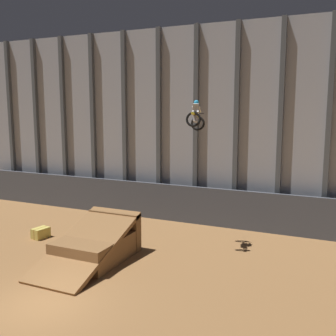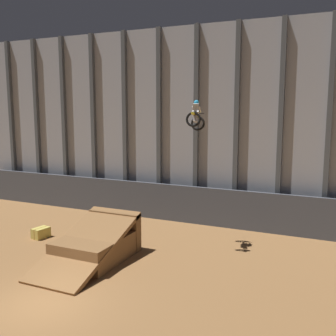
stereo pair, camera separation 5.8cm
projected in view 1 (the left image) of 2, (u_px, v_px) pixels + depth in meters
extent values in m
plane|color=olive|center=(44.00, 304.00, 14.33)|extent=(60.00, 60.00, 0.00)
cube|color=#A3A8B2|center=(178.00, 125.00, 24.92)|extent=(32.00, 0.12, 12.07)
cube|color=#4C5156|center=(11.00, 122.00, 30.36)|extent=(0.28, 0.28, 12.07)
cube|color=#4C5156|center=(36.00, 122.00, 29.34)|extent=(0.28, 0.28, 12.07)
cube|color=#4C5156|center=(64.00, 123.00, 28.32)|extent=(0.28, 0.28, 12.07)
cube|color=#4C5156|center=(93.00, 123.00, 27.30)|extent=(0.28, 0.28, 12.07)
cube|color=#4C5156|center=(125.00, 124.00, 26.27)|extent=(0.28, 0.28, 12.07)
cube|color=#4C5156|center=(159.00, 125.00, 25.25)|extent=(0.28, 0.28, 12.07)
cube|color=#4C5156|center=(196.00, 125.00, 24.23)|extent=(0.28, 0.28, 12.07)
cube|color=#4C5156|center=(236.00, 126.00, 23.21)|extent=(0.28, 0.28, 12.07)
cube|color=#4C5156|center=(280.00, 127.00, 22.19)|extent=(0.28, 0.28, 12.07)
cube|color=#4C5156|center=(328.00, 128.00, 21.17)|extent=(0.28, 0.28, 12.07)
cube|color=#474C56|center=(172.00, 203.00, 24.81)|extent=(31.36, 0.20, 2.33)
cube|color=brown|center=(96.00, 247.00, 18.59)|extent=(2.75, 3.79, 1.13)
cube|color=brown|center=(115.00, 230.00, 20.02)|extent=(2.80, 0.50, 1.89)
cube|color=olive|center=(86.00, 245.00, 17.80)|extent=(2.80, 5.48, 2.08)
torus|color=black|center=(198.00, 124.00, 20.07)|extent=(0.76, 0.37, 0.74)
torus|color=black|center=(193.00, 119.00, 18.70)|extent=(0.76, 0.37, 0.74)
cube|color=#B7B7BC|center=(196.00, 119.00, 19.34)|extent=(0.28, 0.59, 0.37)
cube|color=yellow|center=(196.00, 115.00, 19.51)|extent=(0.29, 0.50, 0.31)
cube|color=black|center=(195.00, 114.00, 19.12)|extent=(0.26, 0.59, 0.22)
cube|color=yellow|center=(193.00, 114.00, 18.61)|extent=(0.21, 0.38, 0.12)
cylinder|color=#B7B7BC|center=(197.00, 118.00, 19.90)|extent=(0.12, 0.35, 0.50)
cylinder|color=black|center=(197.00, 113.00, 19.86)|extent=(0.63, 0.27, 0.04)
cube|color=silver|center=(196.00, 109.00, 19.32)|extent=(0.32, 0.29, 0.52)
sphere|color=#2393CC|center=(196.00, 103.00, 19.43)|extent=(0.31, 0.35, 0.30)
cylinder|color=silver|center=(193.00, 114.00, 19.40)|extent=(0.18, 0.39, 0.38)
cylinder|color=silver|center=(198.00, 114.00, 19.35)|extent=(0.18, 0.39, 0.38)
cylinder|color=silver|center=(193.00, 109.00, 19.59)|extent=(0.17, 0.50, 0.33)
cylinder|color=silver|center=(200.00, 109.00, 19.52)|extent=(0.17, 0.50, 0.33)
cube|color=#CCB751|center=(41.00, 233.00, 21.64)|extent=(0.73, 0.98, 0.56)
cube|color=#996623|center=(41.00, 233.00, 21.64)|extent=(0.18, 0.91, 0.57)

